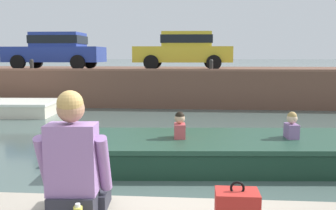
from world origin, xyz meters
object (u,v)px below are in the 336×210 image
object	(u,v)px
car_left_inner_yellow	(184,49)
car_leftmost_blue	(57,49)
motorboat_passing	(258,151)
person_seated_left	(74,169)
mooring_bollard_mid	(211,65)
mooring_bollard_west	(32,64)

from	to	relation	value
car_left_inner_yellow	car_leftmost_blue	bearing A→B (deg)	-179.98
motorboat_passing	car_leftmost_blue	size ratio (longest dim) A/B	1.77
motorboat_passing	person_seated_left	xyz separation A→B (m)	(-2.03, -4.16, 0.90)
car_leftmost_blue	mooring_bollard_mid	bearing A→B (deg)	-14.11
motorboat_passing	mooring_bollard_west	world-z (taller)	mooring_bollard_west
car_leftmost_blue	mooring_bollard_west	bearing A→B (deg)	-103.11
mooring_bollard_west	motorboat_passing	bearing A→B (deg)	-44.10
person_seated_left	mooring_bollard_west	bearing A→B (deg)	115.66
mooring_bollard_mid	person_seated_left	xyz separation A→B (m)	(-1.41, -11.47, -0.50)
car_left_inner_yellow	motorboat_passing	bearing A→B (deg)	-79.27
mooring_bollard_west	mooring_bollard_mid	world-z (taller)	same
car_leftmost_blue	person_seated_left	size ratio (longest dim) A/B	4.21
motorboat_passing	mooring_bollard_west	xyz separation A→B (m)	(-7.54, 7.31, 1.40)
car_leftmost_blue	mooring_bollard_west	world-z (taller)	car_leftmost_blue
car_leftmost_blue	mooring_bollard_west	xyz separation A→B (m)	(-0.38, -1.64, -0.61)
car_leftmost_blue	mooring_bollard_west	size ratio (longest dim) A/B	9.14
motorboat_passing	car_left_inner_yellow	distance (m)	9.33
mooring_bollard_west	car_left_inner_yellow	bearing A→B (deg)	15.72
car_leftmost_blue	mooring_bollard_mid	world-z (taller)	car_leftmost_blue
motorboat_passing	car_left_inner_yellow	world-z (taller)	car_left_inner_yellow
car_leftmost_blue	car_left_inner_yellow	world-z (taller)	same
mooring_bollard_mid	person_seated_left	size ratio (longest dim) A/B	0.46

